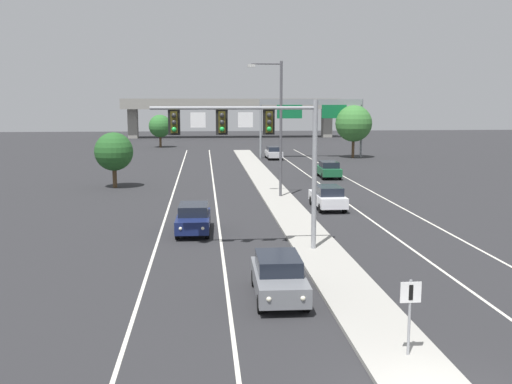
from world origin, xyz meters
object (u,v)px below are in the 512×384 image
Objects in this scene: tree_far_right_c at (354,124)px; highway_sign_gantry at (312,109)px; car_receding_green at (329,169)px; tree_far_left_c at (160,126)px; overhead_signal_mast at (257,139)px; street_lamp_median at (278,121)px; car_oncoming_navy at (194,218)px; car_receding_silver at (274,153)px; car_receding_white at (328,197)px; car_oncoming_grey at (279,276)px; median_sign_post at (410,306)px; tree_far_left_b at (114,152)px.

highway_sign_gantry is at bearing 175.86° from tree_far_right_c.
car_receding_green is 42.90m from tree_far_left_c.
tree_far_right_c is (16.59, 46.49, -1.12)m from overhead_signal_mast.
street_lamp_median is 13.80m from car_oncoming_navy.
car_oncoming_navy is 42.19m from car_receding_silver.
car_receding_white is (5.85, 11.21, -4.69)m from overhead_signal_mast.
car_receding_silver is at bearing 82.22° from overhead_signal_mast.
car_oncoming_navy is 0.34× the size of highway_sign_gantry.
car_oncoming_grey and car_receding_silver have the same top height.
median_sign_post is 0.22× the size of street_lamp_median.
street_lamp_median reaches higher than tree_far_left_b.
tree_far_left_c is (-12.25, 49.91, -2.46)m from street_lamp_median.
car_receding_silver is (6.06, 52.48, 0.00)m from car_oncoming_grey.
car_receding_silver is (-3.07, 18.50, 0.00)m from car_receding_green.
tree_far_left_b reaches higher than car_oncoming_grey.
tree_far_right_c is 1.44× the size of tree_far_left_b.
car_receding_green is 20.82m from tree_far_right_c.
car_receding_green is (3.48, 16.09, 0.00)m from car_receding_white.
overhead_signal_mast is at bearing -109.64° from tree_far_right_c.
tree_far_right_c is (5.37, -0.39, -1.77)m from highway_sign_gantry.
highway_sign_gantry is 28.08m from tree_far_left_c.
car_receding_green is 1.00× the size of car_receding_silver.
street_lamp_median is at bearing 90.37° from median_sign_post.
car_receding_green is at bearing 71.14° from overhead_signal_mast.
car_receding_green is at bearing -110.73° from tree_far_right_c.
car_oncoming_navy is 1.00× the size of car_receding_white.
tree_far_left_b is (-13.22, 34.90, 1.46)m from median_sign_post.
tree_far_left_c reaches higher than car_receding_white.
car_oncoming_navy is (-3.33, 11.35, 0.00)m from car_oncoming_grey.
car_oncoming_grey is 0.34× the size of highway_sign_gantry.
highway_sign_gantry reaches higher than car_oncoming_grey.
median_sign_post is 40.13m from car_receding_green.
tree_far_left_c is at bearing 88.95° from tree_far_left_b.
highway_sign_gantry is 1.97× the size of tree_far_right_c.
car_oncoming_navy is 46.37m from tree_far_right_c.
street_lamp_median is (3.01, 15.99, 0.28)m from overhead_signal_mast.
car_receding_silver is (0.41, 34.59, 0.00)m from car_receding_white.
car_receding_green is 18.75m from car_receding_silver.
car_receding_green is (9.13, 33.98, 0.00)m from car_oncoming_grey.
street_lamp_median is at bearing -26.75° from tree_far_left_b.
car_receding_silver is (9.39, 41.13, 0.00)m from car_oncoming_navy.
tree_far_right_c is (25.83, -19.42, 1.06)m from tree_far_left_c.
car_oncoming_grey is (-2.80, -22.66, -4.97)m from street_lamp_median.
tree_far_left_c is (-15.50, 20.10, 2.51)m from car_receding_silver.
car_receding_silver is at bearing 86.98° from median_sign_post.
tree_far_left_c reaches higher than car_receding_green.
highway_sign_gantry is (8.03, 59.22, 4.58)m from median_sign_post.
median_sign_post is at bearing -62.20° from car_oncoming_grey.
car_receding_silver is 0.88× the size of tree_far_left_c.
tree_far_left_b is (-6.90, 17.89, 2.22)m from car_oncoming_navy.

